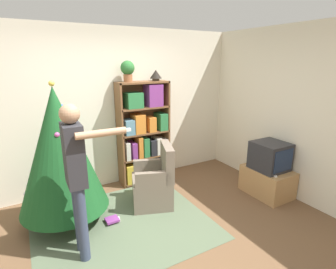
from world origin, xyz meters
The scene contains 14 objects.
ground_plane centered at (0.00, 0.00, 0.00)m, with size 14.00×14.00×0.00m, color brown.
wall_back centered at (0.00, 1.85, 1.30)m, with size 8.00×0.10×2.60m.
wall_right centered at (2.44, 0.00, 1.30)m, with size 0.10×8.00×2.60m.
area_rug centered at (-0.19, 0.53, 0.00)m, with size 2.18×1.87×0.01m.
bookshelf centered at (0.64, 1.62, 0.84)m, with size 0.88×0.31×1.75m.
tv_stand centered at (2.11, 0.19, 0.22)m, with size 0.52×0.72×0.43m.
television centered at (2.11, 0.19, 0.65)m, with size 0.48×0.49×0.43m.
game_remote centered at (1.96, -0.03, 0.45)m, with size 0.04×0.12×0.02m.
christmas_tree centered at (-0.81, 0.98, 1.00)m, with size 1.11×1.11×1.86m.
armchair centered at (0.41, 0.80, 0.32)m, with size 0.73×0.72×0.92m.
standing_person centered at (-0.75, 0.24, 1.01)m, with size 0.63×0.48×1.69m.
potted_plant centered at (0.38, 1.63, 1.94)m, with size 0.22×0.22×0.33m.
table_lamp centered at (0.87, 1.63, 1.85)m, with size 0.20×0.20×0.18m.
book_pile_near_tree centered at (-0.29, 0.66, 0.03)m, with size 0.20×0.17×0.06m.
Camera 1 is at (-1.14, -2.35, 2.09)m, focal length 28.00 mm.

